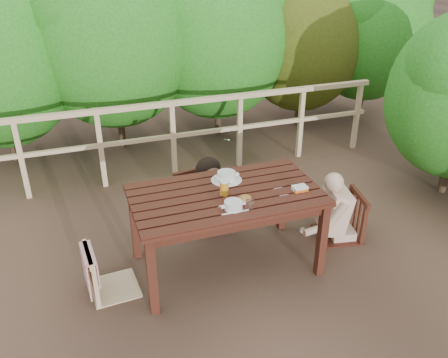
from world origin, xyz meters
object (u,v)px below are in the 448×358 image
object	(u,v)px
soup_far	(226,177)
chair_far	(203,179)
bread_roll	(245,199)
table	(226,231)
diner_right	(346,184)
chair_left	(110,250)
soup_near	(233,206)
chair_right	(342,198)
tumbler	(250,205)
woman	(202,169)
butter_tub	(300,189)
beer_glass	(224,188)

from	to	relation	value
soup_far	chair_far	bearing A→B (deg)	94.39
bread_roll	table	bearing A→B (deg)	119.20
chair_far	diner_right	bearing A→B (deg)	-40.53
chair_left	diner_right	size ratio (longest dim) A/B	0.71
table	soup_near	bearing A→B (deg)	-96.86
bread_roll	diner_right	bearing A→B (deg)	12.73
chair_right	soup_near	xyz separation A→B (m)	(-1.31, -0.36, 0.37)
chair_left	tumbler	bearing A→B (deg)	-109.16
soup_near	soup_far	bearing A→B (deg)	76.73
chair_right	soup_near	distance (m)	1.40
chair_right	woman	distance (m)	1.47
diner_right	soup_far	size ratio (longest dim) A/B	4.18
table	bread_roll	distance (m)	0.47
soup_far	butter_tub	bearing A→B (deg)	-36.43
table	chair_right	world-z (taller)	chair_right
diner_right	beer_glass	distance (m)	1.35
chair_far	beer_glass	xyz separation A→B (m)	(-0.06, -0.87, 0.36)
beer_glass	butter_tub	distance (m)	0.68
soup_near	beer_glass	distance (m)	0.26
table	soup_near	xyz separation A→B (m)	(-0.03, -0.28, 0.43)
diner_right	soup_far	xyz separation A→B (m)	(-1.22, 0.14, 0.22)
table	tumbler	xyz separation A→B (m)	(0.10, -0.31, 0.43)
chair_right	bread_roll	world-z (taller)	chair_right
woman	bread_roll	distance (m)	1.08
chair_far	tumbler	xyz separation A→B (m)	(0.06, -1.16, 0.32)
soup_near	table	bearing A→B (deg)	83.14
table	woman	size ratio (longest dim) A/B	1.38
woman	soup_far	bearing A→B (deg)	85.00
soup_far	soup_near	bearing A→B (deg)	-103.27
soup_near	tumbler	world-z (taller)	soup_near
chair_far	diner_right	distance (m)	1.48
chair_right	bread_roll	bearing A→B (deg)	-65.81
chair_right	chair_far	bearing A→B (deg)	-110.75
chair_far	beer_glass	size ratio (longest dim) A/B	6.26
diner_right	tumbler	world-z (taller)	diner_right
soup_near	beer_glass	size ratio (longest dim) A/B	1.63
woman	chair_right	bearing A→B (deg)	138.19
chair_right	tumbler	bearing A→B (deg)	-60.39
chair_left	tumbler	distance (m)	1.25
soup_near	butter_tub	world-z (taller)	soup_near
table	chair_right	distance (m)	1.28
chair_left	tumbler	xyz separation A→B (m)	(1.15, -0.31, 0.39)
soup_near	woman	bearing A→B (deg)	86.44
chair_left	beer_glass	size ratio (longest dim) A/B	5.36
woman	beer_glass	world-z (taller)	woman
soup_near	bread_roll	distance (m)	0.17
bread_roll	beer_glass	size ratio (longest dim) A/B	0.76
bread_roll	beer_glass	xyz separation A→B (m)	(-0.13, 0.17, 0.04)
chair_left	butter_tub	bearing A→B (deg)	-100.19
chair_far	chair_right	distance (m)	1.45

